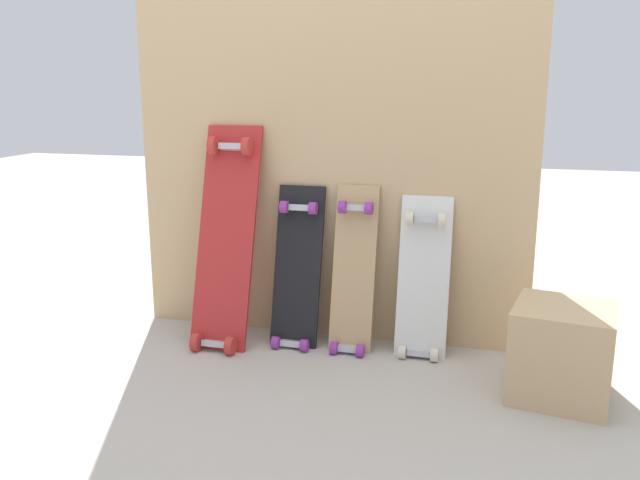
# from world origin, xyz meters

# --- Properties ---
(ground_plane) EXTENTS (12.00, 12.00, 0.00)m
(ground_plane) POSITION_xyz_m (0.00, 0.00, 0.00)
(ground_plane) COLOR #B2AAA0
(plywood_wall_panel) EXTENTS (1.60, 0.04, 1.61)m
(plywood_wall_panel) POSITION_xyz_m (0.00, 0.07, 0.81)
(plywood_wall_panel) COLOR tan
(plywood_wall_panel) RESTS_ON ground
(skateboard_red) EXTENTS (0.23, 0.34, 0.92)m
(skateboard_red) POSITION_xyz_m (-0.38, -0.10, 0.40)
(skateboard_red) COLOR #B22626
(skateboard_red) RESTS_ON ground
(skateboard_black) EXTENTS (0.19, 0.22, 0.70)m
(skateboard_black) POSITION_xyz_m (-0.10, -0.05, 0.27)
(skateboard_black) COLOR black
(skateboard_black) RESTS_ON ground
(skateboard_natural) EXTENTS (0.17, 0.22, 0.71)m
(skateboard_natural) POSITION_xyz_m (0.13, -0.05, 0.28)
(skateboard_natural) COLOR tan
(skateboard_natural) RESTS_ON ground
(skateboard_white) EXTENTS (0.19, 0.19, 0.68)m
(skateboard_white) POSITION_xyz_m (0.40, -0.03, 0.27)
(skateboard_white) COLOR silver
(skateboard_white) RESTS_ON ground
(wooden_crate) EXTENTS (0.36, 0.36, 0.31)m
(wooden_crate) POSITION_xyz_m (0.89, -0.29, 0.16)
(wooden_crate) COLOR tan
(wooden_crate) RESTS_ON ground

